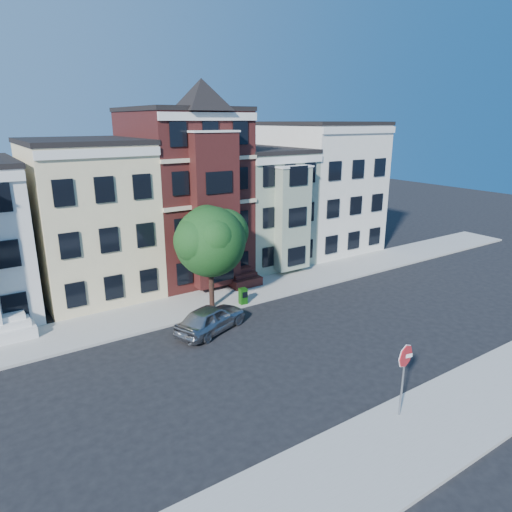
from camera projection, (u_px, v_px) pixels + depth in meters
ground at (305, 345)px, 24.18m from camera, size 120.00×120.00×0.00m
far_sidewalk at (229, 297)px, 30.54m from camera, size 60.00×4.00×0.15m
near_sidewalk at (436, 424)px, 17.79m from camera, size 60.00×4.00×0.15m
house_yellow at (89, 220)px, 30.59m from camera, size 7.00×9.00×10.00m
house_brown at (183, 196)px, 34.02m from camera, size 7.00×9.00×12.00m
house_green at (256, 207)px, 37.90m from camera, size 6.00×9.00×9.00m
house_cream at (320, 188)px, 41.34m from camera, size 8.00×9.00×11.00m
street_tree at (210, 246)px, 27.56m from camera, size 9.04×9.04×7.91m
parked_car at (211, 318)px, 25.52m from camera, size 4.93×3.35×1.56m
newspaper_box at (243, 296)px, 29.05m from camera, size 0.48×0.44×1.03m
stop_sign at (403, 376)px, 17.69m from camera, size 0.97×0.35×3.51m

